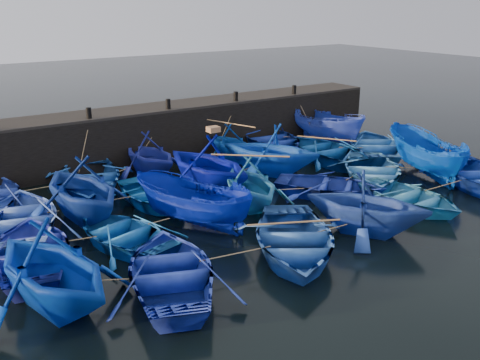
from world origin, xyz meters
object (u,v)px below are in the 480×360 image
wooden_crate (213,129)px  boat_8 (153,195)px  boat_13 (32,250)px  boat_20 (51,267)px

wooden_crate → boat_8: bearing=-176.9°
boat_8 → boat_13: boat_13 is taller
boat_13 → boat_20: bearing=99.8°
boat_20 → wooden_crate: bearing=19.9°
boat_13 → wooden_crate: bearing=-148.9°
boat_20 → wooden_crate: (8.28, 5.63, 1.43)m
boat_13 → boat_20: (-0.13, -2.87, 0.74)m
boat_13 → wooden_crate: 8.88m
boat_20 → wooden_crate: wooden_crate is taller
boat_8 → boat_13: bearing=-155.8°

